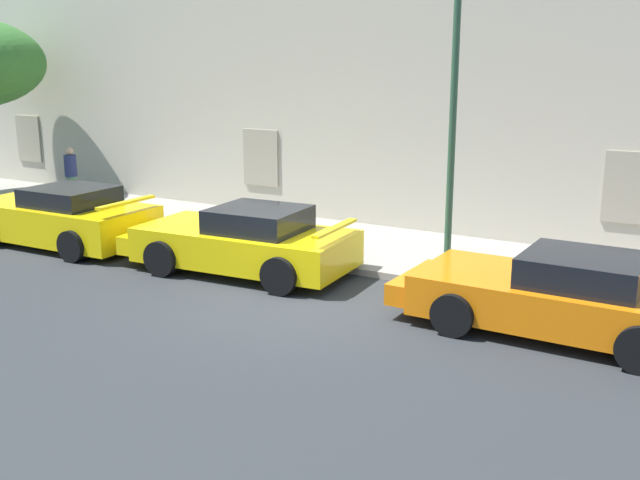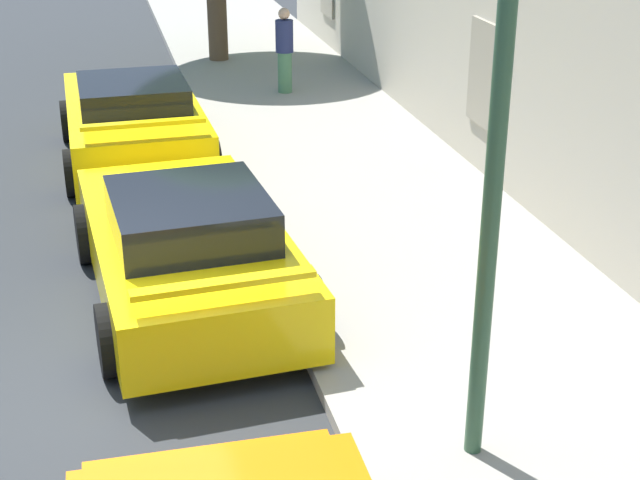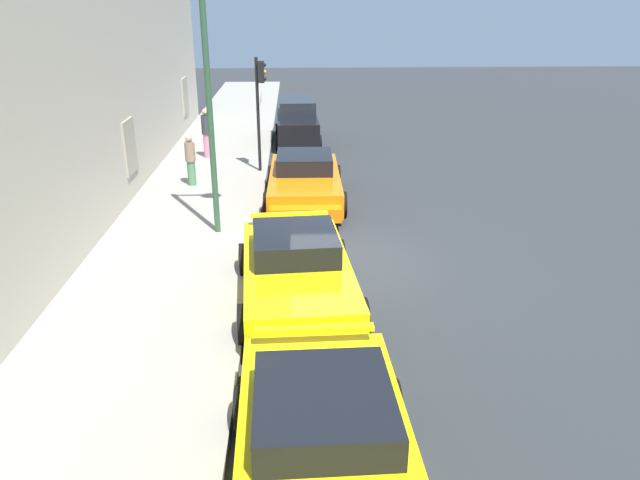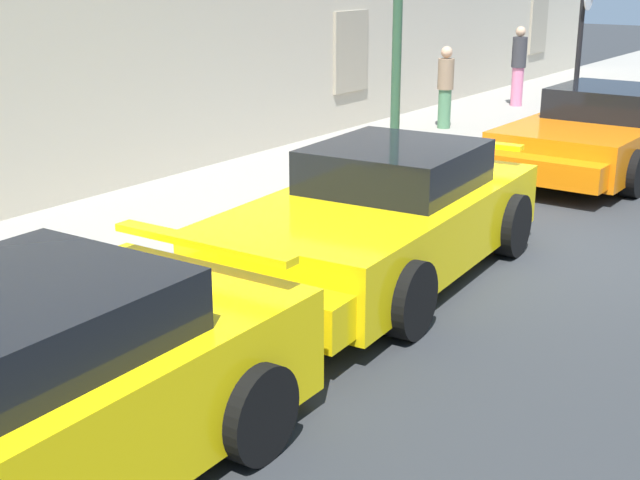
{
  "view_description": "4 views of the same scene",
  "coord_description": "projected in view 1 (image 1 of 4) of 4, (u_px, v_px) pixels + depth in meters",
  "views": [
    {
      "loc": [
        6.82,
        -10.6,
        4.25
      ],
      "look_at": [
        -0.17,
        1.26,
        0.84
      ],
      "focal_mm": 41.87,
      "sensor_mm": 36.0,
      "label": 1
    },
    {
      "loc": [
        7.54,
        0.34,
        4.76
      ],
      "look_at": [
        -0.41,
        2.27,
        1.19
      ],
      "focal_mm": 52.24,
      "sensor_mm": 36.0,
      "label": 2
    },
    {
      "loc": [
        -12.05,
        1.12,
        5.47
      ],
      "look_at": [
        -1.37,
        0.65,
        1.12
      ],
      "focal_mm": 33.51,
      "sensor_mm": 36.0,
      "label": 3
    },
    {
      "loc": [
        -9.42,
        -3.46,
        3.18
      ],
      "look_at": [
        -2.95,
        1.1,
        0.68
      ],
      "focal_mm": 49.1,
      "sensor_mm": 36.0,
      "label": 4
    }
  ],
  "objects": [
    {
      "name": "ground_plane",
      "position": [
        292.0,
        302.0,
        13.25
      ],
      "size": [
        80.0,
        80.0,
        0.0
      ],
      "primitive_type": "plane",
      "color": "#2B2D30"
    },
    {
      "name": "sidewalk",
      "position": [
        387.0,
        250.0,
        16.5
      ],
      "size": [
        60.0,
        3.72,
        0.14
      ],
      "primitive_type": "cube",
      "color": "gray",
      "rests_on": "ground"
    },
    {
      "name": "sportscar_red_lead",
      "position": [
        57.0,
        218.0,
        17.23
      ],
      "size": [
        4.83,
        2.31,
        1.37
      ],
      "color": "yellow",
      "rests_on": "ground"
    },
    {
      "name": "sportscar_yellow_flank",
      "position": [
        239.0,
        242.0,
        15.0
      ],
      "size": [
        4.84,
        2.45,
        1.35
      ],
      "color": "yellow",
      "rests_on": "ground"
    },
    {
      "name": "sportscar_white_middle",
      "position": [
        550.0,
        295.0,
        11.71
      ],
      "size": [
        4.82,
        2.25,
        1.31
      ],
      "color": "orange",
      "rests_on": "ground"
    },
    {
      "name": "street_lamp",
      "position": [
        449.0,
        39.0,
        13.52
      ],
      "size": [
        0.44,
        1.42,
        6.49
      ],
      "color": "#2D5138",
      "rests_on": "sidewalk"
    },
    {
      "name": "pedestrian_admiring",
      "position": [
        71.0,
        175.0,
        21.15
      ],
      "size": [
        0.41,
        0.41,
        1.62
      ],
      "color": "#4C7F59",
      "rests_on": "sidewalk"
    }
  ]
}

